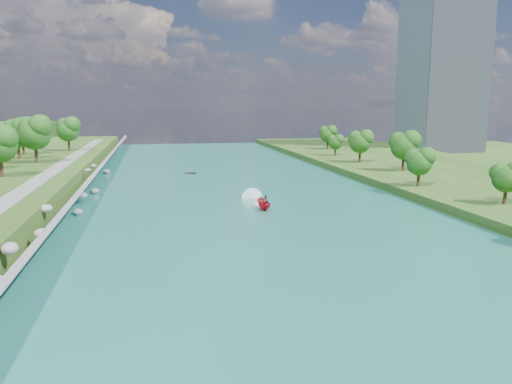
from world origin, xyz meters
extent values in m
plane|color=#2D5119|center=(0.00, 0.00, 0.00)|extent=(260.00, 260.00, 0.00)
cube|color=#1A6458|center=(0.00, 20.00, 0.05)|extent=(55.00, 240.00, 0.10)
cube|color=#2D5119|center=(49.50, 20.00, 0.75)|extent=(44.00, 240.00, 1.50)
cube|color=slate|center=(-25.85, 20.00, 1.80)|extent=(3.54, 236.00, 4.05)
ellipsoid|color=gray|center=(-26.77, -15.64, 3.10)|extent=(1.46, 1.71, 1.16)
ellipsoid|color=gray|center=(-26.03, -6.75, 2.19)|extent=(1.38, 1.65, 1.01)
ellipsoid|color=gray|center=(-27.22, 2.15, 3.09)|extent=(1.65, 2.09, 1.01)
ellipsoid|color=gray|center=(-24.93, 11.86, 0.47)|extent=(1.43, 1.74, 0.95)
ellipsoid|color=gray|center=(-25.41, 21.07, 1.24)|extent=(1.49, 1.74, 1.15)
ellipsoid|color=gray|center=(-24.38, 29.01, 0.52)|extent=(1.57, 1.49, 1.16)
ellipsoid|color=gray|center=(-26.54, 38.12, 3.21)|extent=(1.26, 1.13, 0.70)
ellipsoid|color=gray|center=(-26.76, 49.84, 2.65)|extent=(1.13, 1.23, 0.75)
ellipsoid|color=gray|center=(-24.66, 56.01, 0.49)|extent=(1.68, 1.94, 1.13)
cube|color=gray|center=(-32.50, 20.00, 3.55)|extent=(3.00, 200.00, 0.10)
cube|color=gray|center=(82.50, 95.00, 30.00)|extent=(22.00, 22.00, 60.00)
ellipsoid|color=#214713|center=(-39.49, 29.40, 8.66)|extent=(6.20, 6.20, 10.33)
ellipsoid|color=#214713|center=(-38.20, 49.90, 9.41)|extent=(7.09, 7.09, 11.81)
ellipsoid|color=#214713|center=(-43.89, 59.11, 8.97)|extent=(6.56, 6.56, 10.93)
ellipsoid|color=#214713|center=(-45.14, 68.78, 8.90)|extent=(6.48, 6.48, 10.80)
ellipsoid|color=#214713|center=(-35.96, 77.69, 8.78)|extent=(6.34, 6.34, 10.56)
ellipsoid|color=#214713|center=(35.75, 0.12, 5.10)|extent=(4.32, 4.32, 7.20)
ellipsoid|color=#214713|center=(31.71, 17.32, 5.53)|extent=(4.83, 4.83, 8.05)
ellipsoid|color=#214713|center=(38.95, 36.64, 6.61)|extent=(6.14, 6.14, 10.23)
ellipsoid|color=#214713|center=(36.23, 53.65, 6.23)|extent=(5.68, 5.68, 9.47)
ellipsoid|color=#214713|center=(36.23, 70.82, 4.97)|extent=(4.17, 4.17, 6.95)
ellipsoid|color=#214713|center=(40.84, 90.18, 5.98)|extent=(5.37, 5.37, 8.95)
imported|color=red|center=(2.12, 10.07, 0.93)|extent=(1.67, 4.32, 1.66)
imported|color=#66605B|center=(1.72, 9.67, 1.29)|extent=(0.71, 0.58, 1.69)
imported|color=#66605B|center=(2.62, 10.57, 1.29)|extent=(1.03, 0.97, 1.67)
cube|color=white|center=(2.12, 13.07, 0.13)|extent=(0.90, 5.00, 0.06)
imported|color=gray|center=(-5.83, 51.65, 0.44)|extent=(4.00, 3.87, 0.68)
imported|color=#66605B|center=(-5.83, 51.65, 1.01)|extent=(0.75, 0.63, 1.32)
camera|label=1|loc=(-13.81, -62.11, 15.83)|focal=35.00mm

